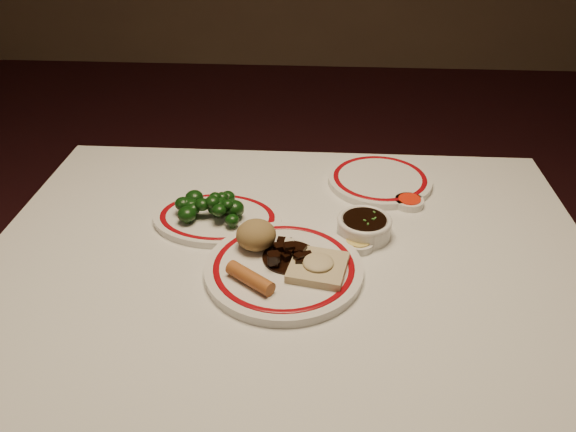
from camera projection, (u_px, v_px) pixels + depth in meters
The scene contains 12 objects.
dining_table at pixel (289, 290), 1.15m from camera, with size 1.20×0.90×0.75m.
main_plate at pixel (284, 269), 1.04m from camera, with size 0.31×0.31×0.02m.
rice_mound at pixel (256, 235), 1.07m from camera, with size 0.08×0.08×0.06m, color olive.
spring_roll at pixel (250, 278), 0.99m from camera, with size 0.03×0.03×0.10m, color #B4642C.
fried_wonton at pixel (318, 266), 1.02m from camera, with size 0.12×0.12×0.03m.
stirfry_heap at pixel (290, 254), 1.05m from camera, with size 0.10×0.10×0.03m.
broccoli_plate at pixel (217, 218), 1.19m from camera, with size 0.29×0.25×0.02m.
broccoli_pile at pixel (210, 206), 1.18m from camera, with size 0.15×0.12×0.05m.
soy_bowl at pixel (364, 228), 1.14m from camera, with size 0.11×0.11×0.04m.
sweet_sour_dish at pixel (409, 202), 1.25m from camera, with size 0.06×0.06×0.02m.
mustard_dish at pixel (358, 243), 1.11m from camera, with size 0.06×0.06×0.02m.
far_plate at pixel (380, 180), 1.33m from camera, with size 0.29×0.29×0.02m.
Camera 1 is at (0.05, -0.88, 1.41)m, focal length 35.00 mm.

